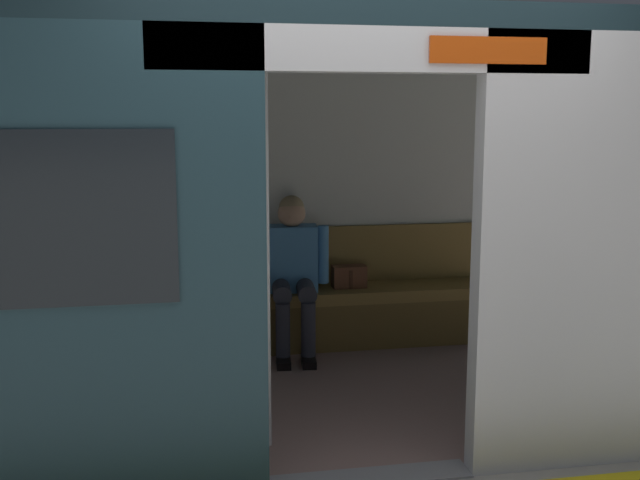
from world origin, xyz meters
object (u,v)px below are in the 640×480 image
person_seated (293,264)px  handbag (349,276)px  train_car (313,159)px  book (240,289)px  grab_pole_door (266,252)px  bench_seat (300,304)px

person_seated → handbag: bearing=-166.6°
train_car → book: 1.54m
train_car → book: train_car is taller
handbag → book: size_ratio=1.18×
train_car → person_seated: (-0.01, -0.93, -0.84)m
train_car → grab_pole_door: size_ratio=2.97×
bench_seat → handbag: handbag is taller
person_seated → grab_pole_door: size_ratio=0.55×
bench_seat → book: bearing=-9.6°
train_car → bench_seat: size_ratio=2.12×
handbag → bench_seat: bearing=8.2°
book → bench_seat: bearing=177.9°
person_seated → book: 0.45m
train_car → bench_seat: (-0.07, -0.98, -1.17)m
book → grab_pole_door: 1.86m
bench_seat → handbag: bearing=-171.8°
train_car → person_seated: bearing=-90.6°
book → person_seated: bearing=169.1°
bench_seat → handbag: (-0.40, -0.06, 0.19)m
handbag → grab_pole_door: (0.85, 1.74, 0.54)m
person_seated → grab_pole_door: (0.39, 1.63, 0.40)m
person_seated → train_car: bearing=89.4°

